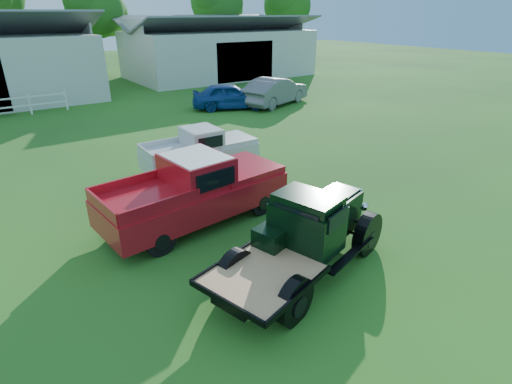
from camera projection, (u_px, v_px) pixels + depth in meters
ground at (276, 246)px, 10.42m from camera, size 120.00×120.00×0.00m
shed_right at (219, 47)px, 36.81m from camera, size 16.80×9.20×5.20m
tree_c at (98, 25)px, 35.82m from camera, size 5.40×5.40×9.00m
tree_d at (218, 17)px, 43.13m from camera, size 6.00×6.00×10.00m
tree_e at (287, 19)px, 45.91m from camera, size 5.70×5.70×9.50m
vintage_flatbed at (304, 236)px, 8.99m from camera, size 5.26×3.21×1.95m
red_pickup at (194, 190)px, 11.23m from camera, size 5.73×2.70×2.02m
white_pickup at (200, 151)px, 15.00m from camera, size 4.47×1.80×1.63m
misc_car_blue at (230, 96)px, 24.79m from camera, size 5.00×3.63×1.58m
misc_car_grey at (275, 91)px, 25.84m from camera, size 5.60×3.48×1.74m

